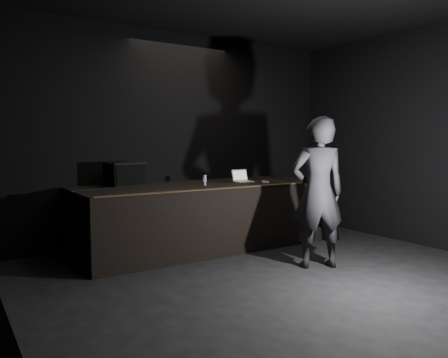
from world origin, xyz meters
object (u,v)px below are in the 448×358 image
(stage_monitor, at_px, (125,174))
(beer_can, at_px, (204,180))
(person, at_px, (318,193))
(laptop, at_px, (242,179))
(stage_riser, at_px, (203,215))

(stage_monitor, bearing_deg, beer_can, -33.96)
(stage_monitor, bearing_deg, person, -58.36)
(stage_monitor, height_order, laptop, stage_monitor)
(stage_riser, distance_m, laptop, 0.92)
(stage_monitor, height_order, person, person)
(stage_riser, xyz_separation_m, beer_can, (-0.06, -0.13, 0.58))
(stage_monitor, distance_m, laptop, 1.92)
(stage_monitor, relative_size, beer_can, 3.78)
(stage_riser, height_order, laptop, laptop)
(stage_riser, distance_m, person, 2.00)
(stage_riser, xyz_separation_m, laptop, (0.74, -0.02, 0.55))
(stage_monitor, xyz_separation_m, laptop, (1.88, -0.40, -0.13))
(stage_riser, relative_size, stage_monitor, 6.79)
(stage_riser, relative_size, person, 2.00)
(laptop, bearing_deg, stage_riser, -179.94)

